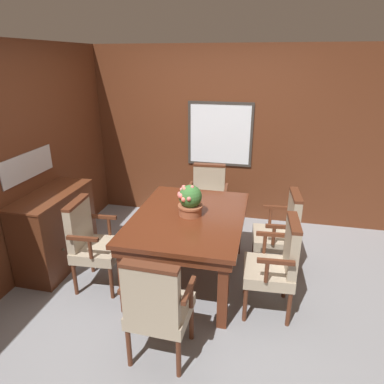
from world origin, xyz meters
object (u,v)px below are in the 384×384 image
(chair_right_far, at_px, (281,230))
(sideboard_cabinet, at_px, (56,230))
(chair_head_near, at_px, (157,305))
(dining_table, at_px, (189,224))
(potted_plant, at_px, (190,201))
(chair_right_near, at_px, (277,262))
(chair_left_near, at_px, (91,240))
(chair_head_far, at_px, (208,197))

(chair_right_far, height_order, sideboard_cabinet, chair_right_far)
(chair_right_far, bearing_deg, chair_head_near, -37.27)
(chair_head_near, bearing_deg, sideboard_cabinet, -32.64)
(dining_table, distance_m, potted_plant, 0.26)
(chair_right_far, bearing_deg, chair_right_near, -8.90)
(chair_right_far, bearing_deg, chair_left_near, -75.25)
(sideboard_cabinet, bearing_deg, chair_right_near, -6.10)
(dining_table, height_order, sideboard_cabinet, sideboard_cabinet)
(chair_head_near, relative_size, sideboard_cabinet, 0.91)
(chair_head_far, bearing_deg, sideboard_cabinet, -146.70)
(dining_table, relative_size, chair_left_near, 1.57)
(chair_right_near, bearing_deg, dining_table, -113.05)
(chair_right_far, xyz_separation_m, sideboard_cabinet, (-2.50, -0.40, -0.08))
(chair_left_near, relative_size, sideboard_cabinet, 0.91)
(chair_left_near, xyz_separation_m, chair_right_far, (1.91, 0.67, 0.00))
(dining_table, relative_size, chair_head_near, 1.57)
(chair_right_near, bearing_deg, chair_right_far, 172.12)
(chair_right_far, xyz_separation_m, chair_right_near, (-0.05, -0.66, 0.00))
(dining_table, distance_m, chair_head_far, 1.10)
(chair_head_near, bearing_deg, dining_table, -87.71)
(chair_head_far, height_order, chair_right_far, same)
(chair_head_near, relative_size, chair_right_near, 1.00)
(potted_plant, bearing_deg, chair_right_far, 18.92)
(chair_right_far, distance_m, sideboard_cabinet, 2.53)
(dining_table, distance_m, chair_right_near, 0.97)
(chair_head_near, relative_size, potted_plant, 2.89)
(dining_table, relative_size, chair_right_far, 1.57)
(chair_right_near, xyz_separation_m, sideboard_cabinet, (-2.45, 0.26, -0.08))
(chair_head_near, height_order, chair_head_far, same)
(sideboard_cabinet, bearing_deg, chair_head_far, 36.50)
(chair_right_far, relative_size, sideboard_cabinet, 0.91)
(dining_table, xyz_separation_m, chair_right_near, (0.90, -0.32, -0.13))
(chair_head_far, relative_size, chair_right_near, 1.00)
(chair_head_near, xyz_separation_m, sideboard_cabinet, (-1.56, 1.06, -0.08))
(chair_right_far, bearing_deg, dining_table, -74.78)
(chair_head_near, height_order, potted_plant, potted_plant)
(chair_right_near, bearing_deg, potted_plant, -114.27)
(dining_table, bearing_deg, chair_right_near, -19.55)
(chair_head_near, relative_size, chair_head_far, 1.00)
(chair_head_far, height_order, sideboard_cabinet, chair_head_far)
(chair_head_near, bearing_deg, potted_plant, -88.19)
(chair_head_far, bearing_deg, chair_head_near, -93.03)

